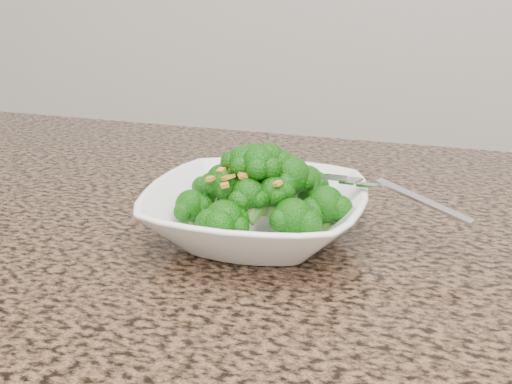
% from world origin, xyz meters
% --- Properties ---
extents(granite_counter, '(1.64, 1.04, 0.03)m').
position_xyz_m(granite_counter, '(0.00, 0.30, 0.89)').
color(granite_counter, brown).
rests_on(granite_counter, cabinet).
extents(bowl, '(0.23, 0.23, 0.05)m').
position_xyz_m(bowl, '(-0.11, 0.40, 0.93)').
color(bowl, white).
rests_on(bowl, granite_counter).
extents(broccoli_pile, '(0.19, 0.19, 0.07)m').
position_xyz_m(broccoli_pile, '(-0.11, 0.40, 0.99)').
color(broccoli_pile, '#15610B').
rests_on(broccoli_pile, bowl).
extents(garlic_topping, '(0.11, 0.11, 0.01)m').
position_xyz_m(garlic_topping, '(-0.11, 0.40, 1.02)').
color(garlic_topping, gold).
rests_on(garlic_topping, broccoli_pile).
extents(fork, '(0.16, 0.08, 0.01)m').
position_xyz_m(fork, '(-0.00, 0.43, 0.96)').
color(fork, silver).
rests_on(fork, bowl).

